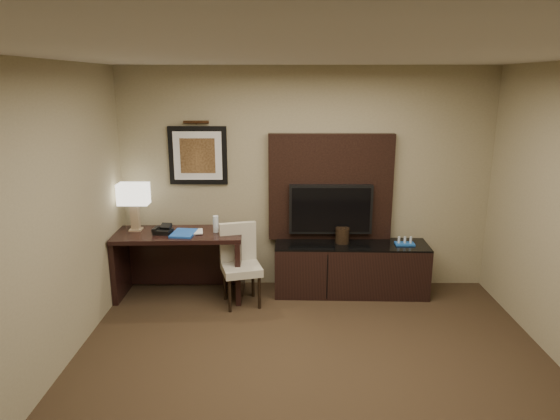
{
  "coord_description": "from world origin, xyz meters",
  "views": [
    {
      "loc": [
        -0.27,
        -3.48,
        2.53
      ],
      "look_at": [
        -0.31,
        1.8,
        1.15
      ],
      "focal_mm": 32.0,
      "sensor_mm": 36.0,
      "label": 1
    }
  ],
  "objects_px": {
    "desk_chair": "(241,268)",
    "desk_phone": "(163,229)",
    "ice_bucket": "(342,235)",
    "table_lamp": "(134,208)",
    "desk": "(180,264)",
    "minibar_tray": "(405,241)",
    "water_bottle": "(216,224)",
    "credenza": "(351,268)",
    "tv": "(331,209)"
  },
  "relations": [
    {
      "from": "tv",
      "to": "desk_chair",
      "type": "xyz_separation_m",
      "value": [
        -1.05,
        -0.47,
        -0.58
      ]
    },
    {
      "from": "desk",
      "to": "minibar_tray",
      "type": "distance_m",
      "value": 2.69
    },
    {
      "from": "credenza",
      "to": "water_bottle",
      "type": "relative_size",
      "value": 9.31
    },
    {
      "from": "desk_chair",
      "to": "desk_phone",
      "type": "relative_size",
      "value": 4.56
    },
    {
      "from": "water_bottle",
      "to": "ice_bucket",
      "type": "xyz_separation_m",
      "value": [
        1.5,
        0.11,
        -0.17
      ]
    },
    {
      "from": "desk_phone",
      "to": "tv",
      "type": "bearing_deg",
      "value": 16.75
    },
    {
      "from": "credenza",
      "to": "desk_chair",
      "type": "distance_m",
      "value": 1.35
    },
    {
      "from": "ice_bucket",
      "to": "desk_chair",
      "type": "bearing_deg",
      "value": -162.92
    },
    {
      "from": "desk_chair",
      "to": "desk_phone",
      "type": "xyz_separation_m",
      "value": [
        -0.92,
        0.2,
        0.4
      ]
    },
    {
      "from": "desk",
      "to": "ice_bucket",
      "type": "xyz_separation_m",
      "value": [
        1.94,
        0.13,
        0.32
      ]
    },
    {
      "from": "tv",
      "to": "desk",
      "type": "bearing_deg",
      "value": -172.41
    },
    {
      "from": "desk_chair",
      "to": "tv",
      "type": "bearing_deg",
      "value": 8.57
    },
    {
      "from": "water_bottle",
      "to": "ice_bucket",
      "type": "distance_m",
      "value": 1.51
    },
    {
      "from": "table_lamp",
      "to": "desk_phone",
      "type": "height_order",
      "value": "table_lamp"
    },
    {
      "from": "tv",
      "to": "desk_phone",
      "type": "relative_size",
      "value": 5.14
    },
    {
      "from": "tv",
      "to": "ice_bucket",
      "type": "distance_m",
      "value": 0.34
    },
    {
      "from": "desk",
      "to": "water_bottle",
      "type": "bearing_deg",
      "value": 0.73
    },
    {
      "from": "desk",
      "to": "minibar_tray",
      "type": "bearing_deg",
      "value": -0.73
    },
    {
      "from": "desk_phone",
      "to": "ice_bucket",
      "type": "xyz_separation_m",
      "value": [
        2.11,
        0.17,
        -0.12
      ]
    },
    {
      "from": "minibar_tray",
      "to": "desk_chair",
      "type": "bearing_deg",
      "value": -170.94
    },
    {
      "from": "minibar_tray",
      "to": "water_bottle",
      "type": "bearing_deg",
      "value": -178.71
    },
    {
      "from": "table_lamp",
      "to": "minibar_tray",
      "type": "xyz_separation_m",
      "value": [
        3.2,
        -0.01,
        -0.41
      ]
    },
    {
      "from": "tv",
      "to": "ice_bucket",
      "type": "height_order",
      "value": "tv"
    },
    {
      "from": "ice_bucket",
      "to": "minibar_tray",
      "type": "relative_size",
      "value": 0.83
    },
    {
      "from": "ice_bucket",
      "to": "desk_phone",
      "type": "bearing_deg",
      "value": -175.44
    },
    {
      "from": "water_bottle",
      "to": "desk_chair",
      "type": "bearing_deg",
      "value": -39.41
    },
    {
      "from": "water_bottle",
      "to": "minibar_tray",
      "type": "xyz_separation_m",
      "value": [
        2.24,
        0.05,
        -0.22
      ]
    },
    {
      "from": "desk_chair",
      "to": "water_bottle",
      "type": "relative_size",
      "value": 4.52
    },
    {
      "from": "credenza",
      "to": "desk_chair",
      "type": "xyz_separation_m",
      "value": [
        -1.3,
        -0.33,
        0.13
      ]
    },
    {
      "from": "tv",
      "to": "water_bottle",
      "type": "xyz_separation_m",
      "value": [
        -1.36,
        -0.22,
        -0.13
      ]
    },
    {
      "from": "desk",
      "to": "desk_phone",
      "type": "bearing_deg",
      "value": -170.21
    },
    {
      "from": "table_lamp",
      "to": "tv",
      "type": "bearing_deg",
      "value": 3.8
    },
    {
      "from": "table_lamp",
      "to": "water_bottle",
      "type": "xyz_separation_m",
      "value": [
        0.96,
        -0.06,
        -0.18
      ]
    },
    {
      "from": "water_bottle",
      "to": "minibar_tray",
      "type": "distance_m",
      "value": 2.25
    },
    {
      "from": "desk_chair",
      "to": "ice_bucket",
      "type": "distance_m",
      "value": 1.27
    },
    {
      "from": "minibar_tray",
      "to": "desk_phone",
      "type": "bearing_deg",
      "value": -177.78
    },
    {
      "from": "credenza",
      "to": "water_bottle",
      "type": "distance_m",
      "value": 1.71
    },
    {
      "from": "desk_chair",
      "to": "desk_phone",
      "type": "distance_m",
      "value": 1.02
    },
    {
      "from": "tv",
      "to": "desk_chair",
      "type": "bearing_deg",
      "value": -155.73
    },
    {
      "from": "desk_phone",
      "to": "water_bottle",
      "type": "relative_size",
      "value": 0.99
    },
    {
      "from": "water_bottle",
      "to": "desk_phone",
      "type": "bearing_deg",
      "value": -174.37
    },
    {
      "from": "desk_chair",
      "to": "table_lamp",
      "type": "height_order",
      "value": "table_lamp"
    },
    {
      "from": "credenza",
      "to": "tv",
      "type": "xyz_separation_m",
      "value": [
        -0.25,
        0.14,
        0.71
      ]
    },
    {
      "from": "credenza",
      "to": "tv",
      "type": "relative_size",
      "value": 1.83
    },
    {
      "from": "desk",
      "to": "minibar_tray",
      "type": "height_order",
      "value": "desk"
    },
    {
      "from": "desk_phone",
      "to": "ice_bucket",
      "type": "relative_size",
      "value": 1.03
    },
    {
      "from": "desk",
      "to": "desk_phone",
      "type": "xyz_separation_m",
      "value": [
        -0.17,
        -0.04,
        0.45
      ]
    },
    {
      "from": "desk",
      "to": "table_lamp",
      "type": "height_order",
      "value": "table_lamp"
    },
    {
      "from": "desk",
      "to": "tv",
      "type": "xyz_separation_m",
      "value": [
        1.8,
        0.24,
        0.62
      ]
    },
    {
      "from": "desk",
      "to": "water_bottle",
      "type": "xyz_separation_m",
      "value": [
        0.44,
        0.02,
        0.5
      ]
    }
  ]
}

